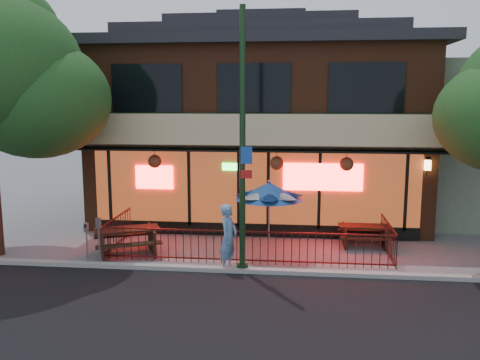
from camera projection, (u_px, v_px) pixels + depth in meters
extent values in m
plane|color=gray|center=(244.00, 266.00, 14.26)|extent=(80.00, 80.00, 0.00)
cube|color=#999993|center=(242.00, 270.00, 13.76)|extent=(80.00, 0.25, 0.12)
cube|color=brown|center=(262.00, 133.00, 20.81)|extent=(12.00, 8.00, 6.50)
cube|color=#59230F|center=(253.00, 189.00, 17.11)|extent=(11.00, 0.06, 2.60)
cube|color=#FF0C0C|center=(323.00, 177.00, 16.72)|extent=(2.60, 0.04, 0.90)
cube|color=#FF0C0C|center=(154.00, 177.00, 17.34)|extent=(1.30, 0.04, 0.80)
cube|color=#D4B385|center=(252.00, 133.00, 16.34)|extent=(12.20, 1.33, 1.26)
cube|color=black|center=(147.00, 88.00, 16.97)|extent=(2.40, 0.06, 1.60)
cube|color=black|center=(254.00, 88.00, 16.58)|extent=(2.40, 0.06, 1.60)
cube|color=black|center=(366.00, 88.00, 16.20)|extent=(2.40, 0.06, 1.60)
cube|color=black|center=(253.00, 229.00, 17.31)|extent=(11.00, 0.12, 0.40)
cube|color=#FFC672|center=(428.00, 165.00, 16.21)|extent=(0.18, 0.18, 0.32)
cube|color=#49120F|center=(245.00, 232.00, 14.30)|extent=(8.40, 0.04, 0.04)
cube|color=#49120F|center=(245.00, 260.00, 14.43)|extent=(8.40, 0.04, 0.04)
cube|color=#49120F|center=(117.00, 217.00, 16.03)|extent=(0.04, 2.60, 0.04)
cube|color=#49120F|center=(389.00, 224.00, 15.13)|extent=(0.04, 2.60, 0.04)
cylinder|color=#49120F|center=(245.00, 247.00, 14.37)|extent=(0.02, 0.02, 1.00)
cylinder|color=#163218|center=(243.00, 143.00, 13.31)|extent=(0.16, 0.16, 7.00)
cylinder|color=#163218|center=(242.00, 267.00, 13.85)|extent=(0.32, 0.32, 0.20)
cube|color=#194CB2|center=(246.00, 155.00, 13.19)|extent=(0.30, 0.02, 0.45)
cube|color=red|center=(246.00, 174.00, 13.27)|extent=(0.30, 0.02, 0.22)
cube|color=black|center=(102.00, 244.00, 15.04)|extent=(0.62, 1.28, 0.78)
cube|color=black|center=(152.00, 240.00, 15.49)|extent=(0.62, 1.28, 0.78)
cube|color=black|center=(127.00, 229.00, 15.20)|extent=(2.06, 1.50, 0.06)
cube|color=black|center=(129.00, 245.00, 14.71)|extent=(1.86, 1.04, 0.05)
cube|color=black|center=(126.00, 235.00, 15.80)|extent=(1.86, 1.04, 0.05)
cube|color=black|center=(344.00, 235.00, 16.25)|extent=(0.06, 1.13, 0.65)
cube|color=black|center=(383.00, 237.00, 16.10)|extent=(0.06, 1.13, 0.65)
cube|color=black|center=(364.00, 226.00, 16.12)|extent=(1.58, 0.67, 0.05)
cube|color=black|center=(366.00, 238.00, 15.69)|extent=(1.57, 0.26, 0.04)
cube|color=black|center=(362.00, 230.00, 16.63)|extent=(1.57, 0.26, 0.04)
cylinder|color=gray|center=(269.00, 220.00, 15.22)|extent=(0.05, 0.05, 2.09)
cone|color=navy|center=(269.00, 191.00, 15.08)|extent=(2.00, 2.00, 0.52)
sphere|color=gray|center=(269.00, 181.00, 15.04)|extent=(0.09, 0.10, 0.09)
imported|color=#6295C5|center=(228.00, 237.00, 13.81)|extent=(0.62, 0.77, 1.84)
cylinder|color=gray|center=(99.00, 247.00, 14.12)|extent=(0.05, 0.05, 1.13)
cube|color=gray|center=(98.00, 223.00, 14.01)|extent=(0.16, 0.15, 0.29)
cube|color=black|center=(97.00, 221.00, 13.95)|extent=(0.08, 0.04, 0.10)
cylinder|color=#989BA0|center=(87.00, 249.00, 14.18)|extent=(0.05, 0.05, 1.01)
cube|color=#989BA0|center=(86.00, 228.00, 14.09)|extent=(0.14, 0.13, 0.26)
cube|color=black|center=(85.00, 226.00, 14.03)|extent=(0.07, 0.03, 0.09)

